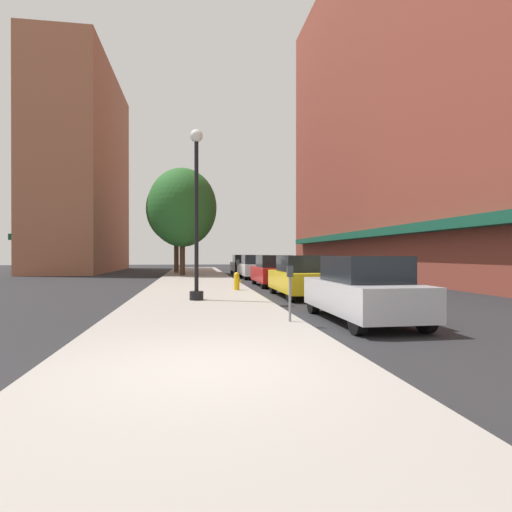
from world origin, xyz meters
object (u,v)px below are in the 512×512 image
object	(u,v)px
fire_hydrant	(237,281)
car_black	(243,265)
lamppost	(196,211)
tree_near	(182,208)
parking_meter_near	(290,286)
car_silver	(362,290)
parking_meter_far	(238,269)
car_white	(254,267)
car_red	(273,271)
tree_mid	(176,209)
car_yellow	(300,277)

from	to	relation	value
fire_hydrant	car_black	bearing A→B (deg)	82.23
lamppost	tree_near	bearing A→B (deg)	93.14
parking_meter_near	car_silver	world-z (taller)	car_silver
parking_meter_far	tree_near	world-z (taller)	tree_near
parking_meter_near	car_black	xyz separation A→B (m)	(1.95, 25.52, -0.14)
parking_meter_near	car_silver	distance (m)	1.99
parking_meter_far	car_black	distance (m)	14.30
fire_hydrant	car_white	distance (m)	10.49
parking_meter_far	car_red	bearing A→B (deg)	17.94
tree_mid	tree_near	bearing A→B (deg)	-82.01
fire_hydrant	tree_near	world-z (taller)	tree_near
fire_hydrant	tree_near	xyz separation A→B (m)	(-2.72, 13.29, 4.70)
car_silver	car_black	bearing A→B (deg)	88.51
car_silver	car_black	distance (m)	25.16
parking_meter_near	tree_near	xyz separation A→B (m)	(-3.07, 21.91, 4.27)
car_silver	car_white	distance (m)	18.50
car_silver	car_red	size ratio (longest dim) A/B	1.00
car_black	parking_meter_far	bearing A→B (deg)	-99.82
parking_meter_far	car_black	size ratio (longest dim) A/B	0.30
fire_hydrant	parking_meter_far	bearing A→B (deg)	82.62
parking_meter_near	car_white	distance (m)	18.96
tree_mid	car_red	distance (m)	16.15
lamppost	car_black	size ratio (longest dim) A/B	1.37
parking_meter_near	tree_near	distance (m)	22.53
parking_meter_far	lamppost	bearing A→B (deg)	-108.38
car_yellow	car_silver	bearing A→B (deg)	-91.91
car_silver	car_yellow	bearing A→B (deg)	88.51
fire_hydrant	parking_meter_far	world-z (taller)	parking_meter_far
car_yellow	tree_mid	bearing A→B (deg)	103.85
car_silver	parking_meter_far	bearing A→B (deg)	98.56
parking_meter_near	car_white	world-z (taller)	car_white
parking_meter_far	car_yellow	bearing A→B (deg)	-68.74
tree_near	car_white	bearing A→B (deg)	-31.28
fire_hydrant	tree_near	bearing A→B (deg)	101.57
car_red	parking_meter_near	bearing A→B (deg)	-99.40
fire_hydrant	car_red	size ratio (longest dim) A/B	0.18
tree_near	car_white	xyz separation A→B (m)	(5.02, -3.05, -4.41)
lamppost	car_yellow	size ratio (longest dim) A/B	1.37
parking_meter_far	tree_near	xyz separation A→B (m)	(-3.07, 10.55, 4.27)
parking_meter_far	car_black	bearing A→B (deg)	82.16
tree_mid	fire_hydrant	bearing A→B (deg)	-79.32
parking_meter_far	tree_near	distance (m)	11.79
car_yellow	car_red	distance (m)	5.64
tree_mid	parking_meter_near	bearing A→B (deg)	-82.01
lamppost	car_red	bearing A→B (deg)	59.97
tree_near	lamppost	bearing A→B (deg)	-86.86
fire_hydrant	car_yellow	world-z (taller)	car_yellow
lamppost	parking_meter_near	world-z (taller)	lamppost
car_white	tree_mid	bearing A→B (deg)	128.05
car_red	car_white	xyz separation A→B (m)	(0.00, 6.87, 0.00)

